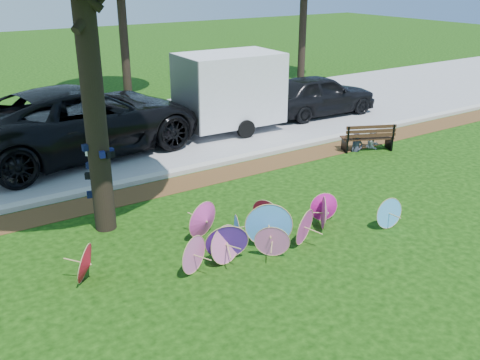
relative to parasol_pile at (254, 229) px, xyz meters
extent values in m
plane|color=black|center=(0.00, -0.73, -0.39)|extent=(90.00, 90.00, 0.00)
cube|color=#472D16|center=(0.00, 3.77, -0.38)|extent=(90.00, 1.00, 0.01)
cube|color=#B7B5AD|center=(0.00, 4.47, -0.33)|extent=(90.00, 0.30, 0.12)
cube|color=gray|center=(0.00, 8.62, -0.38)|extent=(90.00, 8.00, 0.01)
cylinder|color=black|center=(-2.15, 2.42, 2.39)|extent=(0.44, 0.44, 5.56)
cone|color=#E03EA3|center=(0.88, -0.41, 0.00)|extent=(0.78, 0.54, 0.77)
cone|color=#4CA8F8|center=(-0.15, 0.43, -0.11)|extent=(0.32, 0.57, 0.56)
cone|color=#E03EA3|center=(1.74, -0.14, -0.03)|extent=(0.51, 0.65, 0.71)
cone|color=red|center=(-3.14, 0.57, -0.02)|extent=(0.65, 0.76, 0.74)
cone|color=red|center=(0.70, 0.50, -0.03)|extent=(0.47, 0.73, 0.71)
cone|color=pink|center=(0.08, -0.49, -0.04)|extent=(0.66, 0.60, 0.69)
cone|color=#5622A5|center=(-0.73, -0.14, 0.03)|extent=(0.90, 0.62, 0.83)
cone|color=#BA1484|center=(1.94, 0.12, -0.06)|extent=(0.65, 0.33, 0.65)
cone|color=#4CA8F8|center=(2.87, -0.82, -0.04)|extent=(0.70, 0.23, 0.69)
cone|color=pink|center=(-1.47, -0.16, -0.02)|extent=(0.70, 0.44, 0.73)
cone|color=pink|center=(-0.79, -0.16, 0.00)|extent=(0.79, 0.38, 0.77)
cone|color=#E03EA3|center=(-0.62, 0.86, 0.02)|extent=(0.83, 0.45, 0.81)
cone|color=#4CA8F8|center=(0.27, -0.11, 0.09)|extent=(0.90, 0.65, 0.96)
imported|color=black|center=(-0.89, 7.51, 0.62)|extent=(7.65, 4.30, 2.02)
imported|color=black|center=(7.88, 7.19, 0.38)|extent=(4.60, 2.10, 1.53)
cube|color=white|center=(4.01, 7.24, 1.06)|extent=(3.36, 2.21, 2.89)
imported|color=#37394B|center=(6.00, 3.23, 0.17)|extent=(0.45, 0.34, 1.11)
imported|color=silver|center=(6.70, 3.23, 0.16)|extent=(0.62, 0.53, 1.10)
cylinder|color=black|center=(3.10, 14.05, 2.11)|extent=(0.36, 0.36, 5.00)
cylinder|color=black|center=(11.82, 13.01, 2.11)|extent=(0.36, 0.36, 5.00)
camera|label=1|loc=(-5.36, -7.68, 4.75)|focal=40.00mm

